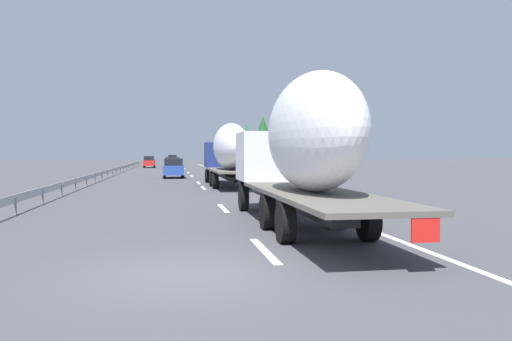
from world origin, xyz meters
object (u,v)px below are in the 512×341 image
car_white_van (172,165)px  car_black_suv (172,160)px  truck_trailing (302,145)px  road_sign (232,155)px  truck_lead (229,151)px  car_blue_sedan (173,168)px  car_red_compact (149,162)px

car_white_van → car_black_suv: size_ratio=0.93×
truck_trailing → road_sign: truck_trailing is taller
truck_trailing → car_black_suv: 81.67m
road_sign → truck_trailing: bearing=175.9°
truck_lead → car_blue_sedan: 13.39m
truck_lead → truck_trailing: (-19.62, -0.00, 0.09)m
car_blue_sedan → car_black_suv: bearing=-0.2°
car_white_van → car_black_suv: bearing=-0.3°
car_red_compact → truck_trailing: bearing=-174.0°
car_blue_sedan → car_white_van: bearing=0.1°
car_blue_sedan → car_red_compact: size_ratio=0.89×
car_black_suv → truck_trailing: bearing=-177.6°
truck_trailing → road_sign: 43.59m
car_white_van → car_red_compact: 23.04m
road_sign → car_black_suv: bearing=9.7°
road_sign → car_red_compact: bearing=23.1°
car_white_van → road_sign: bearing=-99.9°
car_white_van → car_blue_sedan: (-12.23, -0.03, -0.01)m
truck_trailing → car_blue_sedan: 32.66m
car_white_van → road_sign: road_sign is taller
truck_trailing → car_white_van: 44.83m
truck_lead → car_red_compact: (47.80, 7.13, -1.50)m
truck_lead → car_black_suv: size_ratio=2.95×
car_black_suv → car_red_compact: (-14.17, 3.69, -0.05)m
truck_trailing → car_white_van: size_ratio=3.33×
truck_lead → truck_trailing: size_ratio=0.95×
car_red_compact → road_sign: (-23.94, -10.23, 1.17)m
car_white_van → car_black_suv: 36.94m
car_red_compact → car_black_suv: bearing=-14.6°
car_black_suv → car_white_van: bearing=179.7°
truck_lead → car_blue_sedan: size_ratio=3.20×
truck_trailing → road_sign: size_ratio=4.57×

